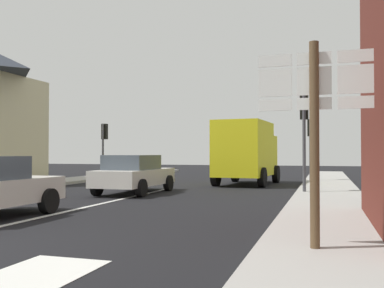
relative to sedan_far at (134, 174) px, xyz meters
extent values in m
plane|color=black|center=(0.50, 0.11, -0.76)|extent=(80.00, 80.00, 0.00)
cube|color=#9E9B96|center=(7.14, -1.89, -0.69)|extent=(2.30, 44.00, 0.14)
cube|color=silver|center=(0.50, -3.89, -0.75)|extent=(0.16, 12.00, 0.01)
cube|color=silver|center=(3.52, -10.89, -0.75)|extent=(1.20, 2.20, 0.01)
cube|color=beige|center=(-11.43, 6.42, -0.41)|extent=(4.24, 1.20, 0.70)
cylinder|color=black|center=(0.25, -5.77, -0.44)|extent=(0.22, 0.64, 0.64)
cube|color=beige|center=(0.00, 0.07, -0.14)|extent=(1.79, 4.22, 0.60)
cube|color=#47515B|center=(0.00, -0.18, 0.43)|extent=(1.57, 2.11, 0.55)
cylinder|color=black|center=(-0.86, 1.43, -0.44)|extent=(0.23, 0.64, 0.64)
cylinder|color=black|center=(0.89, 1.41, -0.44)|extent=(0.23, 0.64, 0.64)
cylinder|color=black|center=(-0.89, -1.27, -0.44)|extent=(0.23, 0.64, 0.64)
cylinder|color=black|center=(0.86, -1.29, -0.44)|extent=(0.23, 0.64, 0.64)
cube|color=yellow|center=(3.29, 5.36, 0.99)|extent=(2.47, 3.85, 2.60)
cube|color=yellow|center=(3.47, 7.86, 0.69)|extent=(2.18, 1.45, 2.00)
cube|color=#47515B|center=(3.47, 7.91, 1.49)|extent=(1.76, 0.23, 0.70)
cylinder|color=black|center=(2.37, 7.89, -0.31)|extent=(0.35, 0.92, 0.90)
cylinder|color=black|center=(4.56, 7.73, -0.31)|extent=(0.35, 0.92, 0.90)
cylinder|color=black|center=(2.12, 4.50, -0.31)|extent=(0.35, 0.92, 0.90)
cylinder|color=black|center=(4.31, 4.34, -0.31)|extent=(0.35, 0.92, 0.90)
cylinder|color=brown|center=(6.87, -8.71, 0.84)|extent=(0.14, 0.14, 3.20)
cube|color=white|center=(6.29, -8.66, 2.20)|extent=(0.50, 0.03, 0.18)
cube|color=black|center=(6.29, -8.64, 2.20)|extent=(0.43, 0.01, 0.13)
cube|color=white|center=(6.29, -8.66, 1.86)|extent=(0.50, 0.03, 0.42)
cube|color=black|center=(6.29, -8.64, 1.86)|extent=(0.43, 0.01, 0.32)
cube|color=white|center=(6.29, -8.66, 1.52)|extent=(0.50, 0.03, 0.18)
cube|color=black|center=(6.29, -8.64, 1.52)|extent=(0.43, 0.01, 0.13)
cube|color=white|center=(6.87, -8.66, 2.20)|extent=(0.50, 0.03, 0.18)
cube|color=black|center=(6.87, -8.64, 2.20)|extent=(0.43, 0.01, 0.13)
cube|color=white|center=(6.87, -8.66, 1.86)|extent=(0.50, 0.03, 0.42)
cube|color=black|center=(6.87, -8.64, 1.86)|extent=(0.43, 0.01, 0.32)
cube|color=white|center=(6.87, -8.66, 1.52)|extent=(0.50, 0.03, 0.18)
cube|color=black|center=(6.87, -8.64, 1.52)|extent=(0.43, 0.01, 0.13)
cube|color=white|center=(7.45, -8.66, 2.20)|extent=(0.50, 0.03, 0.18)
cube|color=black|center=(7.45, -8.64, 2.20)|extent=(0.43, 0.01, 0.13)
cube|color=white|center=(7.45, -8.66, 1.86)|extent=(0.50, 0.03, 0.42)
cube|color=black|center=(7.45, -8.64, 1.86)|extent=(0.43, 0.01, 0.32)
cube|color=white|center=(7.45, -8.66, 1.52)|extent=(0.50, 0.03, 0.18)
cube|color=black|center=(7.45, -8.64, 1.52)|extent=(0.43, 0.01, 0.13)
cylinder|color=#47474C|center=(-5.28, 7.27, 0.87)|extent=(0.12, 0.12, 3.25)
cube|color=black|center=(-5.28, 7.47, 2.04)|extent=(0.30, 0.28, 0.90)
sphere|color=#360303|center=(-5.28, 7.61, 2.31)|extent=(0.18, 0.18, 0.18)
sphere|color=#3C2303|center=(-5.28, 7.61, 2.03)|extent=(0.18, 0.18, 0.18)
sphere|color=#0CA526|center=(-5.28, 7.61, 1.75)|extent=(0.18, 0.18, 0.18)
cylinder|color=#47474C|center=(6.29, 8.26, 0.91)|extent=(0.12, 0.12, 3.34)
cube|color=black|center=(6.29, 8.46, 2.13)|extent=(0.30, 0.28, 0.90)
sphere|color=#360303|center=(6.29, 8.60, 2.40)|extent=(0.18, 0.18, 0.18)
sphere|color=#3C2303|center=(6.29, 8.60, 2.12)|extent=(0.18, 0.18, 0.18)
sphere|color=#0CA526|center=(6.29, 8.60, 1.84)|extent=(0.18, 0.18, 0.18)
cylinder|color=#47474C|center=(6.29, 1.10, 1.09)|extent=(0.12, 0.12, 3.70)
cube|color=black|center=(6.29, 1.30, 2.49)|extent=(0.30, 0.28, 0.90)
sphere|color=#360303|center=(6.29, 1.44, 2.76)|extent=(0.18, 0.18, 0.18)
sphere|color=#3C2303|center=(6.29, 1.44, 2.48)|extent=(0.18, 0.18, 0.18)
sphere|color=#0CA526|center=(6.29, 1.44, 2.20)|extent=(0.18, 0.18, 0.18)
camera|label=1|loc=(7.02, -15.43, 0.78)|focal=40.98mm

